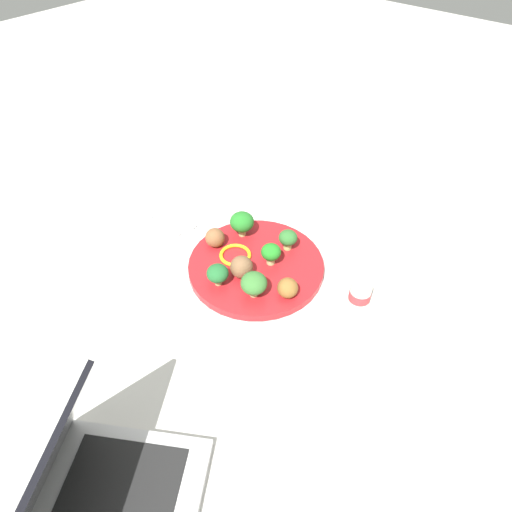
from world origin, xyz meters
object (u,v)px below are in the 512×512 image
Objects in this scene: fork at (157,224)px; knife at (168,216)px; broccoli_floret_far_rim at (271,253)px; pepper_ring_near_rim at (235,255)px; meatball_mid_left at (241,267)px; plate at (256,266)px; broccoli_floret_front_right at (242,222)px; meatball_center at (288,288)px; broccoli_floret_near_rim at (218,274)px; yogurt_bottle at (360,293)px; broccoli_floret_back_right at (254,283)px; broccoli_floret_mid_right at (288,238)px; meatball_front_left at (215,238)px; napkin at (165,222)px.

fork is 0.83× the size of knife.
broccoli_floret_far_rim is 0.08m from pepper_ring_near_rim.
meatball_mid_left is 0.06m from pepper_ring_near_rim.
knife is (0.27, 0.00, -0.00)m from plate.
broccoli_floret_far_rim is 0.39× the size of fork.
knife is (0.26, -0.04, -0.03)m from meatball_mid_left.
broccoli_floret_front_right is 0.12m from meatball_mid_left.
fork and knife have the same top height.
meatball_center is 0.37m from fork.
broccoli_floret_near_rim is 0.27m from yogurt_bottle.
broccoli_floret_back_right is at bearing 35.86° from yogurt_bottle.
plate is 0.22m from yogurt_bottle.
broccoli_floret_front_right reaches higher than plate.
yogurt_bottle is at bearing 171.15° from broccoli_floret_mid_right.
broccoli_floret_back_right is at bearing 174.67° from fork.
yogurt_bottle reaches higher than broccoli_floret_far_rim.
broccoli_floret_near_rim reaches higher than meatball_front_left.
fork is at bearing 22.34° from broccoli_floret_mid_right.
pepper_ring_near_rim reaches higher than napkin.
broccoli_floret_back_right is at bearing 155.46° from meatball_mid_left.
broccoli_floret_near_rim reaches higher than knife.
broccoli_floret_far_rim is at bearing 90.56° from broccoli_floret_mid_right.
knife is 0.48m from yogurt_bottle.
plate is at bearing -102.21° from broccoli_floret_near_rim.
yogurt_bottle is at bearing -167.37° from plate.
meatball_mid_left is at bearing -24.54° from broccoli_floret_back_right.
napkin is 0.02m from knife.
broccoli_floret_far_rim is 0.11m from broccoli_floret_front_right.
broccoli_floret_far_rim is at bearing -168.28° from fork.
broccoli_floret_back_right is 0.32m from napkin.
meatball_center is (-0.08, 0.05, -0.01)m from broccoli_floret_far_rim.
napkin is (0.18, 0.07, -0.05)m from broccoli_floret_front_right.
yogurt_bottle is (-0.47, -0.07, 0.03)m from napkin.
yogurt_bottle reaches higher than napkin.
meatball_mid_left is (-0.08, 0.09, -0.01)m from broccoli_floret_front_right.
broccoli_floret_back_right is 0.32m from fork.
meatball_center is at bearing 148.43° from broccoli_floret_far_rim.
broccoli_floret_back_right is 0.18m from broccoli_floret_front_right.
broccoli_floret_near_rim is 1.11× the size of meatball_front_left.
yogurt_bottle is at bearing -169.07° from meatball_front_left.
broccoli_floret_near_rim is 0.17m from broccoli_floret_mid_right.
fork is at bearing -5.33° from broccoli_floret_back_right.
broccoli_floret_far_rim is 0.13m from meatball_front_left.
broccoli_floret_near_rim and broccoli_floret_mid_right have the same top height.
plate is at bearing 40.80° from broccoli_floret_far_rim.
broccoli_floret_mid_right reaches higher than napkin.
broccoli_floret_near_rim is 0.15m from broccoli_floret_front_right.
knife is (0.19, 0.05, -0.04)m from broccoli_floret_front_right.
plate is at bearing -165.17° from pepper_ring_near_rim.
meatball_front_left is 0.21m from meatball_center.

